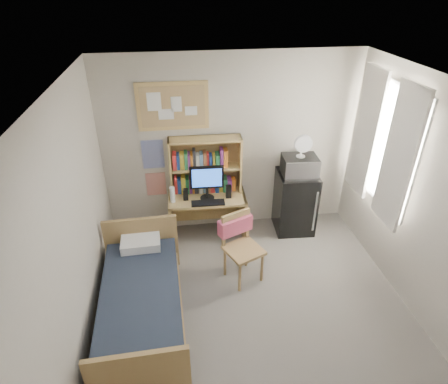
{
  "coord_description": "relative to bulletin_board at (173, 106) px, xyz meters",
  "views": [
    {
      "loc": [
        -0.8,
        -2.74,
        3.42
      ],
      "look_at": [
        -0.23,
        1.2,
        1.09
      ],
      "focal_mm": 30.0,
      "sensor_mm": 36.0,
      "label": 1
    }
  ],
  "objects": [
    {
      "name": "floor",
      "position": [
        0.78,
        -2.08,
        -1.93
      ],
      "size": [
        3.6,
        4.2,
        0.02
      ],
      "primitive_type": "cube",
      "color": "slate",
      "rests_on": "ground"
    },
    {
      "name": "ceiling",
      "position": [
        0.78,
        -2.08,
        0.68
      ],
      "size": [
        3.6,
        4.2,
        0.02
      ],
      "primitive_type": "cube",
      "color": "silver",
      "rests_on": "wall_back"
    },
    {
      "name": "wall_back",
      "position": [
        0.78,
        0.02,
        -0.62
      ],
      "size": [
        3.6,
        0.04,
        2.6
      ],
      "primitive_type": "cube",
      "color": "beige",
      "rests_on": "floor"
    },
    {
      "name": "wall_left",
      "position": [
        -1.02,
        -2.08,
        -0.62
      ],
      "size": [
        0.04,
        4.2,
        2.6
      ],
      "primitive_type": "cube",
      "color": "beige",
      "rests_on": "floor"
    },
    {
      "name": "wall_right",
      "position": [
        2.58,
        -2.08,
        -0.62
      ],
      "size": [
        0.04,
        4.2,
        2.6
      ],
      "primitive_type": "cube",
      "color": "beige",
      "rests_on": "floor"
    },
    {
      "name": "window_unit",
      "position": [
        2.53,
        -0.88,
        -0.32
      ],
      "size": [
        0.1,
        1.4,
        1.7
      ],
      "primitive_type": "cube",
      "color": "white",
      "rests_on": "wall_right"
    },
    {
      "name": "curtain_left",
      "position": [
        2.5,
        -1.28,
        -0.32
      ],
      "size": [
        0.04,
        0.55,
        1.7
      ],
      "primitive_type": "cube",
      "color": "white",
      "rests_on": "wall_right"
    },
    {
      "name": "curtain_right",
      "position": [
        2.5,
        -0.48,
        -0.32
      ],
      "size": [
        0.04,
        0.55,
        1.7
      ],
      "primitive_type": "cube",
      "color": "white",
      "rests_on": "wall_right"
    },
    {
      "name": "bulletin_board",
      "position": [
        0.0,
        0.0,
        0.0
      ],
      "size": [
        0.94,
        0.03,
        0.64
      ],
      "primitive_type": "cube",
      "color": "tan",
      "rests_on": "wall_back"
    },
    {
      "name": "poster_wave",
      "position": [
        -0.32,
        0.01,
        -0.67
      ],
      "size": [
        0.3,
        0.01,
        0.42
      ],
      "primitive_type": "cube",
      "color": "#253696",
      "rests_on": "wall_back"
    },
    {
      "name": "poster_japan",
      "position": [
        -0.32,
        0.01,
        -1.14
      ],
      "size": [
        0.28,
        0.01,
        0.36
      ],
      "primitive_type": "cube",
      "color": "red",
      "rests_on": "wall_back"
    },
    {
      "name": "desk",
      "position": [
        0.39,
        -0.28,
        -1.58
      ],
      "size": [
        1.11,
        0.58,
        0.68
      ],
      "primitive_type": "cube",
      "rotation": [
        0.0,
        0.0,
        -0.03
      ],
      "color": "tan",
      "rests_on": "floor"
    },
    {
      "name": "desk_chair",
      "position": [
        0.74,
        -1.26,
        -1.46
      ],
      "size": [
        0.61,
        0.61,
        0.92
      ],
      "primitive_type": "cube",
      "rotation": [
        0.0,
        0.0,
        0.42
      ],
      "color": "#A8864F",
      "rests_on": "floor"
    },
    {
      "name": "mini_fridge",
      "position": [
        1.71,
        -0.28,
        -1.45
      ],
      "size": [
        0.59,
        0.59,
        0.94
      ],
      "primitive_type": "cube",
      "rotation": [
        0.0,
        0.0,
        -0.06
      ],
      "color": "black",
      "rests_on": "floor"
    },
    {
      "name": "bed",
      "position": [
        -0.5,
        -1.79,
        -1.68
      ],
      "size": [
        0.92,
        1.78,
        0.49
      ],
      "primitive_type": "cube",
      "rotation": [
        0.0,
        0.0,
        0.02
      ],
      "color": "#1A2230",
      "rests_on": "floor"
    },
    {
      "name": "hutch",
      "position": [
        0.4,
        -0.13,
        -0.83
      ],
      "size": [
        1.01,
        0.29,
        0.82
      ],
      "primitive_type": "cube",
      "rotation": [
        0.0,
        0.0,
        -0.03
      ],
      "color": "tan",
      "rests_on": "desk"
    },
    {
      "name": "monitor",
      "position": [
        0.39,
        -0.34,
        -0.99
      ],
      "size": [
        0.47,
        0.05,
        0.5
      ],
      "primitive_type": "cube",
      "rotation": [
        0.0,
        0.0,
        -0.03
      ],
      "color": "black",
      "rests_on": "desk"
    },
    {
      "name": "keyboard",
      "position": [
        0.38,
        -0.48,
        -1.23
      ],
      "size": [
        0.46,
        0.16,
        0.02
      ],
      "primitive_type": "cube",
      "rotation": [
        0.0,
        0.0,
        -0.03
      ],
      "color": "black",
      "rests_on": "desk"
    },
    {
      "name": "speaker_left",
      "position": [
        0.09,
        -0.33,
        -1.15
      ],
      "size": [
        0.07,
        0.07,
        0.17
      ],
      "primitive_type": "cube",
      "rotation": [
        0.0,
        0.0,
        -0.03
      ],
      "color": "black",
      "rests_on": "desk"
    },
    {
      "name": "speaker_right",
      "position": [
        0.69,
        -0.35,
        -1.14
      ],
      "size": [
        0.08,
        0.08,
        0.18
      ],
      "primitive_type": "cube",
      "rotation": [
        0.0,
        0.0,
        -0.03
      ],
      "color": "black",
      "rests_on": "desk"
    },
    {
      "name": "water_bottle",
      "position": [
        -0.09,
        -0.37,
        -1.12
      ],
      "size": [
        0.07,
        0.07,
        0.23
      ],
      "primitive_type": "cylinder",
      "rotation": [
        0.0,
        0.0,
        -0.03
      ],
      "color": "white",
      "rests_on": "desk"
    },
    {
      "name": "hoodie",
      "position": [
        0.66,
        -1.08,
        -1.21
      ],
      "size": [
        0.46,
        0.3,
        0.21
      ],
      "primitive_type": "cube",
      "rotation": [
        0.0,
        0.0,
        0.42
      ],
      "color": "#D7526F",
      "rests_on": "desk_chair"
    },
    {
      "name": "microwave",
      "position": [
        1.71,
        -0.3,
        -0.84
      ],
      "size": [
        0.5,
        0.39,
        0.28
      ],
      "primitive_type": "cube",
      "rotation": [
        0.0,
        0.0,
        -0.06
      ],
      "color": "silver",
      "rests_on": "mini_fridge"
    },
    {
      "name": "desk_fan",
      "position": [
        1.71,
        -0.3,
        -0.55
      ],
      "size": [
        0.26,
        0.26,
        0.3
      ],
      "primitive_type": "cylinder",
      "rotation": [
        0.0,
        0.0,
        -0.06
      ],
      "color": "white",
      "rests_on": "microwave"
    },
    {
      "name": "pillow",
      "position": [
        -0.52,
        -1.04,
        -1.38
      ],
      "size": [
        0.48,
        0.34,
        0.11
      ],
      "primitive_type": "cube",
      "rotation": [
        0.0,
        0.0,
        0.02
      ],
      "color": "white",
      "rests_on": "bed"
    }
  ]
}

